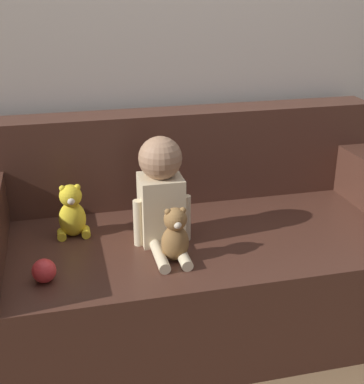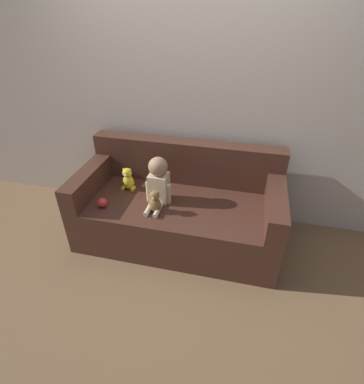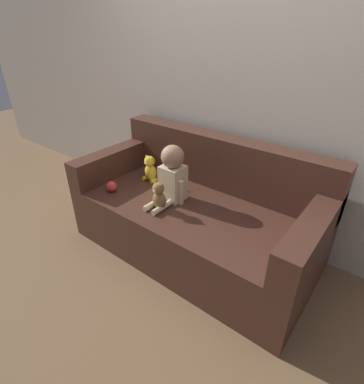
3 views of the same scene
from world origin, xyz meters
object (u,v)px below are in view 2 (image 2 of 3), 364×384
(couch, at_px, (179,208))
(toy_ball, at_px, (102,203))
(person_baby, at_px, (158,181))
(plush_toy_side, at_px, (128,179))
(teddy_bear_brown, at_px, (155,201))

(couch, height_order, toy_ball, couch)
(person_baby, bearing_deg, couch, 32.01)
(person_baby, relative_size, plush_toy_side, 1.91)
(toy_ball, bearing_deg, plush_toy_side, 70.54)
(person_baby, distance_m, plush_toy_side, 0.39)
(plush_toy_side, bearing_deg, teddy_bear_brown, -38.79)
(person_baby, bearing_deg, plush_toy_side, 160.17)
(teddy_bear_brown, distance_m, toy_ball, 0.50)
(teddy_bear_brown, bearing_deg, toy_ball, -175.36)
(person_baby, relative_size, toy_ball, 5.06)
(plush_toy_side, distance_m, toy_ball, 0.37)
(person_baby, relative_size, teddy_bear_brown, 1.99)
(teddy_bear_brown, xyz_separation_m, toy_ball, (-0.49, -0.04, -0.07))
(toy_ball, bearing_deg, couch, 26.22)
(person_baby, height_order, plush_toy_side, person_baby)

